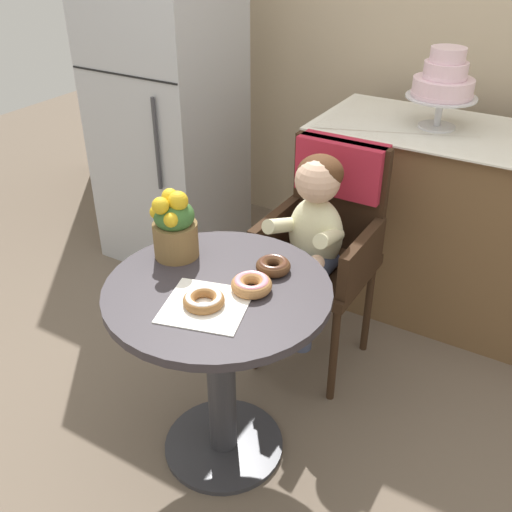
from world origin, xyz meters
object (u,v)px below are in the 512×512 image
cafe_table (220,340)px  donut_side (252,284)px  refrigerator (167,104)px  tiered_cake_stand (444,81)px  wicker_chair (328,222)px  donut_mid (273,265)px  donut_front (204,300)px  flower_vase (174,225)px  seated_child (312,229)px

cafe_table → donut_side: 0.26m
cafe_table → refrigerator: bearing=133.7°
tiered_cake_stand → refrigerator: (-1.33, -0.20, -0.25)m
wicker_chair → donut_mid: (0.05, -0.54, 0.10)m
donut_side → wicker_chair: bearing=94.0°
cafe_table → donut_side: bearing=19.4°
donut_side → tiered_cake_stand: bearing=82.0°
donut_front → refrigerator: refrigerator is taller
cafe_table → refrigerator: 1.56m
flower_vase → donut_side: bearing=-9.0°
donut_front → donut_side: (0.08, 0.14, 0.00)m
seated_child → donut_side: (0.05, -0.52, 0.07)m
flower_vase → refrigerator: 1.30m
refrigerator → cafe_table: bearing=-46.3°
flower_vase → seated_child: bearing=59.0°
seated_child → donut_mid: bearing=-82.8°
donut_side → flower_vase: size_ratio=0.53×
cafe_table → donut_front: donut_front is taller
refrigerator → tiered_cake_stand: bearing=8.6°
donut_front → flower_vase: (-0.25, 0.19, 0.09)m
seated_child → donut_mid: size_ratio=6.39×
donut_front → donut_mid: donut_mid is taller
donut_front → donut_side: bearing=58.9°
wicker_chair → tiered_cake_stand: size_ratio=2.82×
wicker_chair → donut_mid: bearing=-87.5°
donut_mid → tiered_cake_stand: size_ratio=0.34×
donut_side → flower_vase: 0.34m
seated_child → refrigerator: refrigerator is taller
donut_mid → refrigerator: (-1.15, 0.93, 0.11)m
donut_mid → flower_vase: (-0.33, -0.08, 0.09)m
seated_child → refrigerator: bearing=153.8°
donut_front → refrigerator: size_ratio=0.07×
donut_front → refrigerator: bearing=131.7°
donut_side → refrigerator: bearing=137.3°
wicker_chair → donut_mid: 0.56m
refrigerator → flower_vase: bearing=-50.9°
donut_front → donut_mid: (0.08, 0.27, 0.00)m
cafe_table → donut_side: size_ratio=5.65×
seated_child → flower_vase: same height
cafe_table → seated_child: bearing=84.4°
donut_mid → refrigerator: size_ratio=0.07×
donut_mid → donut_side: 0.13m
seated_child → donut_front: bearing=-93.1°
flower_vase → refrigerator: size_ratio=0.14×
donut_front → donut_side: 0.16m
wicker_chair → tiered_cake_stand: (0.23, 0.59, 0.46)m
donut_mid → tiered_cake_stand: (0.18, 1.13, 0.36)m
donut_front → donut_mid: bearing=72.5°
cafe_table → donut_side: donut_side is taller
wicker_chair → donut_side: size_ratio=7.49×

